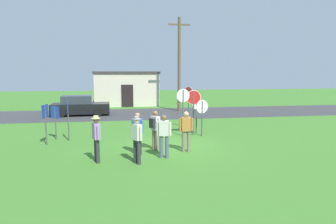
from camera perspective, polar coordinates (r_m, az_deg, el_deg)
ground_plane at (r=13.14m, az=-0.21°, el=-6.78°), size 80.00×80.00×0.00m
street_asphalt at (r=23.45m, az=-4.15°, el=-0.29°), size 60.00×6.40×0.01m
building_background at (r=30.01m, az=-8.00°, el=4.63°), size 6.29×4.57×3.33m
utility_pole at (r=24.68m, az=2.17°, el=9.52°), size 1.80×0.24×7.71m
parked_car_on_street at (r=23.43m, az=-16.69°, el=1.08°), size 4.36×2.13×1.51m
stop_sign_far_back at (r=15.98m, az=5.54°, el=0.47°), size 0.60×0.15×1.92m
stop_sign_rear_left at (r=15.21m, az=6.61°, el=0.05°), size 0.67×0.20×1.88m
stop_sign_tallest at (r=17.10m, az=4.01°, el=2.28°), size 0.35×0.61×2.46m
stop_sign_rear_right at (r=15.03m, az=2.94°, el=1.45°), size 0.68×0.08×2.45m
stop_sign_leaning_left at (r=15.30m, az=4.98°, el=1.45°), size 0.75×0.10×2.37m
person_in_teal at (r=11.86m, az=-5.94°, el=-3.70°), size 0.45×0.41×1.69m
person_in_dark_shirt at (r=12.19m, az=3.54°, el=-3.36°), size 0.57×0.26×1.69m
person_with_sunhat at (r=12.36m, az=-2.55°, el=-3.05°), size 0.46×0.49×1.69m
person_holding_notes at (r=11.29m, az=-0.77°, el=-4.26°), size 0.56×0.30×1.69m
person_near_signs at (r=10.65m, az=-6.06°, el=-4.86°), size 0.38×0.49×1.74m
person_in_blue at (r=11.05m, az=-13.72°, el=-4.57°), size 0.33×0.54×1.74m
info_panel_leftmost at (r=14.84m, az=-18.85°, el=-0.30°), size 0.16×0.59×1.91m
info_panel_middle at (r=15.35m, az=-21.04°, el=-0.87°), size 0.48×0.40×1.64m
info_panel_rightmost at (r=14.36m, az=-22.70°, el=-0.94°), size 0.15×0.59×1.85m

